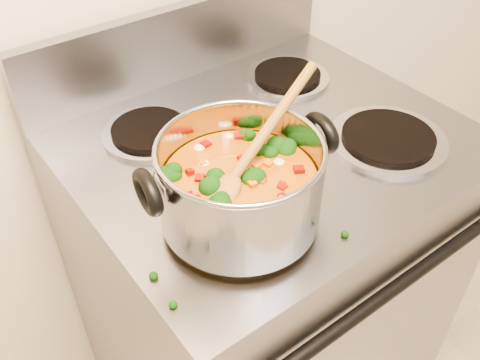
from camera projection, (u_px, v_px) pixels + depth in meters
electric_range at (261, 287)px, 1.30m from camera, size 0.73×0.66×1.08m
stockpot at (240, 186)px, 0.79m from camera, size 0.31×0.24×0.15m
wooden_spoon at (247, 158)px, 0.77m from camera, size 0.28×0.12×0.12m
cooktop_crumbs at (279, 243)px, 0.80m from camera, size 0.15×0.32×0.01m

